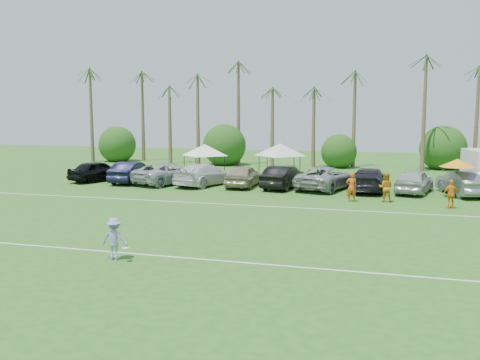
# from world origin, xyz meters

# --- Properties ---
(ground) EXTENTS (120.00, 120.00, 0.00)m
(ground) POSITION_xyz_m (0.00, 0.00, 0.00)
(ground) COLOR #2B5F1C
(ground) RESTS_ON ground
(field_lines) EXTENTS (80.00, 12.10, 0.01)m
(field_lines) POSITION_xyz_m (0.00, 8.00, 0.01)
(field_lines) COLOR white
(field_lines) RESTS_ON ground
(palm_tree_0) EXTENTS (2.40, 2.40, 8.90)m
(palm_tree_0) POSITION_xyz_m (-22.00, 38.00, 7.48)
(palm_tree_0) COLOR brown
(palm_tree_0) RESTS_ON ground
(palm_tree_1) EXTENTS (2.40, 2.40, 9.90)m
(palm_tree_1) POSITION_xyz_m (-17.00, 38.00, 8.35)
(palm_tree_1) COLOR brown
(palm_tree_1) RESTS_ON ground
(palm_tree_2) EXTENTS (2.40, 2.40, 10.90)m
(palm_tree_2) POSITION_xyz_m (-12.00, 38.00, 9.21)
(palm_tree_2) COLOR brown
(palm_tree_2) RESTS_ON ground
(palm_tree_3) EXTENTS (2.40, 2.40, 11.90)m
(palm_tree_3) POSITION_xyz_m (-8.00, 38.00, 10.06)
(palm_tree_3) COLOR brown
(palm_tree_3) RESTS_ON ground
(palm_tree_4) EXTENTS (2.40, 2.40, 8.90)m
(palm_tree_4) POSITION_xyz_m (-4.00, 38.00, 7.48)
(palm_tree_4) COLOR brown
(palm_tree_4) RESTS_ON ground
(palm_tree_5) EXTENTS (2.40, 2.40, 9.90)m
(palm_tree_5) POSITION_xyz_m (0.00, 38.00, 8.35)
(palm_tree_5) COLOR brown
(palm_tree_5) RESTS_ON ground
(palm_tree_6) EXTENTS (2.40, 2.40, 10.90)m
(palm_tree_6) POSITION_xyz_m (4.00, 38.00, 9.21)
(palm_tree_6) COLOR brown
(palm_tree_6) RESTS_ON ground
(palm_tree_7) EXTENTS (2.40, 2.40, 11.90)m
(palm_tree_7) POSITION_xyz_m (8.00, 38.00, 10.06)
(palm_tree_7) COLOR brown
(palm_tree_7) RESTS_ON ground
(palm_tree_8) EXTENTS (2.40, 2.40, 8.90)m
(palm_tree_8) POSITION_xyz_m (13.00, 38.00, 7.48)
(palm_tree_8) COLOR brown
(palm_tree_8) RESTS_ON ground
(palm_tree_9) EXTENTS (2.40, 2.40, 9.90)m
(palm_tree_9) POSITION_xyz_m (18.00, 38.00, 8.35)
(palm_tree_9) COLOR brown
(palm_tree_9) RESTS_ON ground
(bush_tree_0) EXTENTS (4.00, 4.00, 4.00)m
(bush_tree_0) POSITION_xyz_m (-19.00, 39.00, 1.80)
(bush_tree_0) COLOR brown
(bush_tree_0) RESTS_ON ground
(bush_tree_1) EXTENTS (4.00, 4.00, 4.00)m
(bush_tree_1) POSITION_xyz_m (-6.00, 39.00, 1.80)
(bush_tree_1) COLOR brown
(bush_tree_1) RESTS_ON ground
(bush_tree_2) EXTENTS (4.00, 4.00, 4.00)m
(bush_tree_2) POSITION_xyz_m (6.00, 39.00, 1.80)
(bush_tree_2) COLOR brown
(bush_tree_2) RESTS_ON ground
(bush_tree_3) EXTENTS (4.00, 4.00, 4.00)m
(bush_tree_3) POSITION_xyz_m (16.00, 39.00, 1.80)
(bush_tree_3) COLOR brown
(bush_tree_3) RESTS_ON ground
(sideline_player_a) EXTENTS (0.78, 0.63, 1.86)m
(sideline_player_a) POSITION_xyz_m (8.87, 17.20, 0.93)
(sideline_player_a) COLOR #D25917
(sideline_player_a) RESTS_ON ground
(sideline_player_b) EXTENTS (0.93, 0.75, 1.83)m
(sideline_player_b) POSITION_xyz_m (10.96, 17.66, 0.92)
(sideline_player_b) COLOR orange
(sideline_player_b) RESTS_ON ground
(sideline_player_c) EXTENTS (1.09, 0.77, 1.71)m
(sideline_player_c) POSITION_xyz_m (14.68, 16.30, 0.86)
(sideline_player_c) COLOR orange
(sideline_player_c) RESTS_ON ground
(canopy_tent_left) EXTENTS (4.16, 4.16, 3.37)m
(canopy_tent_left) POSITION_xyz_m (-4.17, 26.05, 2.89)
(canopy_tent_left) COLOR black
(canopy_tent_left) RESTS_ON ground
(canopy_tent_right) EXTENTS (4.40, 4.40, 3.56)m
(canopy_tent_right) POSITION_xyz_m (2.33, 26.32, 3.05)
(canopy_tent_right) COLOR black
(canopy_tent_right) RESTS_ON ground
(market_umbrella) EXTENTS (2.32, 2.32, 2.59)m
(market_umbrella) POSITION_xyz_m (15.39, 20.51, 2.32)
(market_umbrella) COLOR black
(market_umbrella) RESTS_ON ground
(frisbee_player) EXTENTS (1.23, 0.66, 1.63)m
(frisbee_player) POSITION_xyz_m (1.18, 1.06, 0.82)
(frisbee_player) COLOR #8E91CA
(frisbee_player) RESTS_ON ground
(parked_car_0) EXTENTS (3.71, 5.34, 1.69)m
(parked_car_0) POSITION_xyz_m (-11.83, 21.56, 0.84)
(parked_car_0) COLOR black
(parked_car_0) RESTS_ON ground
(parked_car_1) EXTENTS (1.98, 5.19, 1.69)m
(parked_car_1) POSITION_xyz_m (-8.75, 21.51, 0.84)
(parked_car_1) COLOR black
(parked_car_1) RESTS_ON ground
(parked_car_2) EXTENTS (4.75, 6.67, 1.69)m
(parked_car_2) POSITION_xyz_m (-5.67, 21.61, 0.84)
(parked_car_2) COLOR #A8AEB5
(parked_car_2) RESTS_ON ground
(parked_car_3) EXTENTS (3.93, 6.25, 1.69)m
(parked_car_3) POSITION_xyz_m (-2.59, 21.56, 0.84)
(parked_car_3) COLOR silver
(parked_car_3) RESTS_ON ground
(parked_car_4) EXTENTS (2.08, 4.99, 1.69)m
(parked_car_4) POSITION_xyz_m (0.49, 21.70, 0.84)
(parked_car_4) COLOR tan
(parked_car_4) RESTS_ON ground
(parked_car_5) EXTENTS (2.59, 5.35, 1.69)m
(parked_car_5) POSITION_xyz_m (3.57, 21.73, 0.84)
(parked_car_5) COLOR black
(parked_car_5) RESTS_ON ground
(parked_car_6) EXTENTS (4.32, 6.60, 1.69)m
(parked_car_6) POSITION_xyz_m (6.65, 22.05, 0.84)
(parked_car_6) COLOR #96979A
(parked_car_6) RESTS_ON ground
(parked_car_7) EXTENTS (2.55, 5.89, 1.69)m
(parked_car_7) POSITION_xyz_m (9.72, 22.00, 0.84)
(parked_car_7) COLOR black
(parked_car_7) RESTS_ON ground
(parked_car_8) EXTENTS (3.07, 5.28, 1.69)m
(parked_car_8) POSITION_xyz_m (12.80, 21.93, 0.84)
(parked_car_8) COLOR #B6B6B6
(parked_car_8) RESTS_ON ground
(parked_car_9) EXTENTS (3.20, 5.42, 1.69)m
(parked_car_9) POSITION_xyz_m (15.88, 21.87, 0.84)
(parked_car_9) COLOR slate
(parked_car_9) RESTS_ON ground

